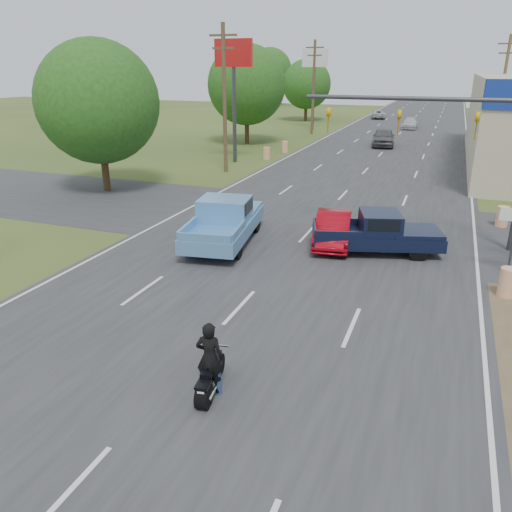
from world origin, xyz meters
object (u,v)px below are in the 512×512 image
at_px(blue_pickup, 225,220).
at_px(distant_car_silver, 410,123).
at_px(motorcycle, 210,379).
at_px(rider, 210,361).
at_px(navy_pickup, 380,232).
at_px(distant_car_white, 379,114).
at_px(red_convertible, 333,229).
at_px(distant_car_grey, 383,137).

bearing_deg(blue_pickup, distant_car_silver, 76.47).
bearing_deg(motorcycle, rider, 90.00).
xyz_separation_m(navy_pickup, distant_car_white, (-8.30, 58.16, -0.26)).
bearing_deg(motorcycle, red_convertible, 79.85).
relative_size(navy_pickup, distant_car_grey, 1.11).
bearing_deg(navy_pickup, motorcycle, -28.45).
relative_size(red_convertible, distant_car_white, 0.95).
height_order(red_convertible, distant_car_grey, distant_car_grey).
distance_m(motorcycle, distant_car_grey, 41.48).
height_order(rider, blue_pickup, blue_pickup).
height_order(rider, distant_car_white, rider).
relative_size(blue_pickup, distant_car_white, 1.43).
distance_m(red_convertible, blue_pickup, 4.67).
height_order(rider, distant_car_silver, rider).
height_order(red_convertible, navy_pickup, navy_pickup).
height_order(motorcycle, distant_car_white, distant_car_white).
bearing_deg(distant_car_white, motorcycle, 86.59).
bearing_deg(distant_car_grey, motorcycle, -94.64).
xyz_separation_m(blue_pickup, distant_car_white, (-1.84, 59.21, -0.39)).
relative_size(red_convertible, distant_car_grey, 0.83).
xyz_separation_m(rider, distant_car_silver, (-0.50, 57.56, -0.24)).
height_order(blue_pickup, navy_pickup, blue_pickup).
bearing_deg(distant_car_silver, distant_car_grey, -94.30).
bearing_deg(distant_car_white, blue_pickup, 83.40).
distance_m(navy_pickup, distant_car_grey, 30.52).
height_order(red_convertible, blue_pickup, blue_pickup).
relative_size(rider, distant_car_grey, 0.35).
relative_size(red_convertible, blue_pickup, 0.66).
xyz_separation_m(motorcycle, blue_pickup, (-4.18, 10.12, 0.57)).
height_order(blue_pickup, distant_car_grey, blue_pickup).
bearing_deg(rider, motorcycle, 90.00).
bearing_deg(distant_car_grey, distant_car_silver, 79.20).
bearing_deg(blue_pickup, navy_pickup, 0.15).
bearing_deg(motorcycle, distant_car_silver, 81.67).
relative_size(red_convertible, navy_pickup, 0.75).
xyz_separation_m(rider, distant_car_white, (-6.02, 69.30, -0.28)).
bearing_deg(navy_pickup, red_convertible, -116.74).
height_order(distant_car_grey, distant_car_silver, distant_car_grey).
xyz_separation_m(motorcycle, distant_car_grey, (-1.61, 41.45, 0.43)).
relative_size(blue_pickup, distant_car_silver, 1.40).
height_order(blue_pickup, distant_car_white, blue_pickup).
distance_m(blue_pickup, distant_car_silver, 47.62).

